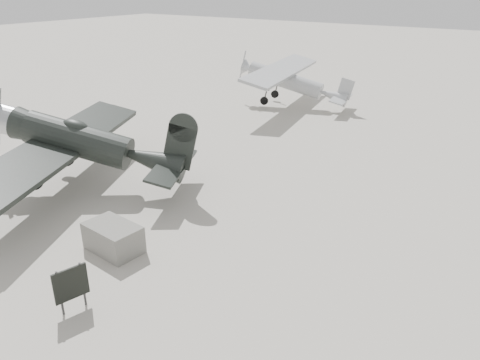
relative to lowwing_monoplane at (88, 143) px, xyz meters
The scene contains 5 objects.
ground 5.58m from the lowwing_monoplane, ahead, with size 160.00×160.00×0.00m, color #A49E91.
lowwing_monoplane is the anchor object (origin of this frame).
highwing_monoplane 16.41m from the lowwing_monoplane, 89.53° to the left, with size 7.70×10.79×3.05m.
equipment_block 5.37m from the lowwing_monoplane, 32.85° to the right, with size 1.78×1.11×0.89m, color slate.
sign_board 7.91m from the lowwing_monoplane, 43.39° to the right, with size 0.29×0.88×1.29m.
Camera 1 is at (9.58, -10.32, 7.88)m, focal length 35.00 mm.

